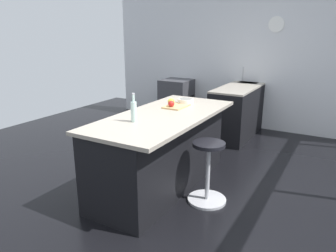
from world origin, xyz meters
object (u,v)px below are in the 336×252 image
Objects in this scene: stool_by_window at (208,174)px; apple_yellow at (171,102)px; kitchen_island at (161,150)px; fruit_bowl at (186,101)px; oven_range at (177,100)px; water_bottle at (134,111)px; cutting_board at (176,106)px; apple_red at (171,104)px.

apple_yellow reaches higher than stool_by_window.
fruit_bowl is (-0.61, 0.02, 0.50)m from kitchen_island.
fruit_bowl is at bearing 31.05° from oven_range.
apple_yellow is (2.42, 1.23, 0.55)m from oven_range.
kitchen_island is 0.65m from apple_yellow.
apple_yellow is at bearing 26.82° from oven_range.
water_bottle reaches higher than stool_by_window.
kitchen_island is 5.96× the size of cutting_board.
fruit_bowl is at bearing 172.44° from apple_red.
kitchen_island is 0.74m from water_bottle.
oven_range is 2.77m from apple_yellow.
water_bottle reaches higher than fruit_bowl.
apple_red is (-0.29, -0.02, 0.52)m from kitchen_island.
oven_range is 2.78m from cutting_board.
stool_by_window is (2.89, 1.96, -0.11)m from oven_range.
water_bottle reaches higher than kitchen_island.
cutting_board is 4.08× the size of apple_yellow.
apple_yellow reaches higher than oven_range.
water_bottle is (0.36, -0.73, 0.72)m from stool_by_window.
apple_yellow is 0.28× the size of water_bottle.
stool_by_window is at bearing 116.50° from water_bottle.
oven_range is 2.46× the size of cutting_board.
kitchen_island is at bearing 0.51° from cutting_board.
cutting_board reaches higher than stool_by_window.
apple_red reaches higher than stool_by_window.
apple_yellow is (-0.46, -0.73, 0.66)m from stool_by_window.
apple_red is (2.51, 1.28, 0.55)m from oven_range.
water_bottle is at bearing 20.73° from oven_range.
apple_red reaches higher than oven_range.
water_bottle is at bearing -8.73° from kitchen_island.
oven_range is 3.53m from water_bottle.
cutting_board is 1.15× the size of water_bottle.
kitchen_island is 24.34× the size of apple_yellow.
apple_yellow is (-0.38, -0.07, 0.52)m from kitchen_island.
fruit_bowl reaches higher than kitchen_island.
oven_range is at bearing -155.14° from kitchen_island.
oven_range is at bearing -145.86° from stool_by_window.
stool_by_window is at bearing 57.68° from apple_yellow.
oven_range is 4.17× the size of fruit_bowl.
fruit_bowl is (2.19, 1.32, 0.53)m from oven_range.
cutting_board is at bearing 102.90° from apple_yellow.
water_bottle is (3.25, 1.23, 0.61)m from oven_range.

